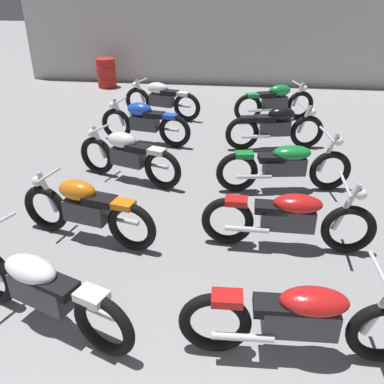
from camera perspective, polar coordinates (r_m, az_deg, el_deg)
back_wall at (r=13.47m, az=4.75°, el=21.89°), size 12.54×0.24×3.60m
motorcycle_left_row_1 at (r=4.43m, az=-19.84°, el=-12.15°), size 2.06×0.99×0.97m
motorcycle_left_row_2 at (r=5.59m, az=-14.23°, el=-2.22°), size 1.94×0.64×0.88m
motorcycle_left_row_3 at (r=7.08m, az=-8.71°, el=4.94°), size 1.90×0.77×0.88m
motorcycle_left_row_4 at (r=8.69m, az=-6.49°, el=9.43°), size 1.95×0.60×0.88m
motorcycle_left_row_5 at (r=10.29m, az=-4.17°, el=12.46°), size 1.93×0.67×0.88m
motorcycle_right_row_1 at (r=4.00m, az=14.61°, el=-16.24°), size 2.17×0.68×0.97m
motorcycle_right_row_2 at (r=5.39m, az=13.01°, el=-3.37°), size 2.17×0.68×0.97m
motorcycle_right_row_3 at (r=6.83m, az=12.53°, el=3.62°), size 2.16×0.72×0.97m
motorcycle_right_row_4 at (r=8.51m, az=11.28°, el=8.67°), size 1.95×0.63×0.88m
motorcycle_right_row_5 at (r=10.24m, az=11.21°, el=11.93°), size 1.90×0.77×0.88m
oil_drum at (r=13.47m, az=-11.52°, el=15.52°), size 0.59×0.59×0.85m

